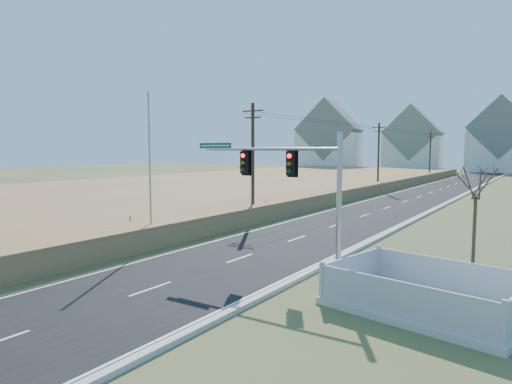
# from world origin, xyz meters

# --- Properties ---
(ground) EXTENTS (260.00, 260.00, 0.00)m
(ground) POSITION_xyz_m (0.00, 0.00, 0.00)
(ground) COLOR #434B24
(ground) RESTS_ON ground
(road) EXTENTS (8.00, 180.00, 0.06)m
(road) POSITION_xyz_m (0.00, 50.00, 0.03)
(road) COLOR black
(road) RESTS_ON ground
(curb) EXTENTS (0.30, 180.00, 0.18)m
(curb) POSITION_xyz_m (4.15, 50.00, 0.09)
(curb) COLOR #B2AFA8
(curb) RESTS_ON ground
(reed_marsh) EXTENTS (38.00, 110.00, 1.30)m
(reed_marsh) POSITION_xyz_m (-24.00, 40.00, 0.65)
(reed_marsh) COLOR #9F7A47
(reed_marsh) RESTS_ON ground
(utility_pole_near) EXTENTS (1.80, 0.26, 9.00)m
(utility_pole_near) POSITION_xyz_m (-6.50, 15.00, 4.68)
(utility_pole_near) COLOR #422D1E
(utility_pole_near) RESTS_ON ground
(utility_pole_mid) EXTENTS (1.80, 0.26, 9.00)m
(utility_pole_mid) POSITION_xyz_m (-6.50, 45.00, 4.68)
(utility_pole_mid) COLOR #422D1E
(utility_pole_mid) RESTS_ON ground
(utility_pole_far) EXTENTS (1.80, 0.26, 9.00)m
(utility_pole_far) POSITION_xyz_m (-6.50, 75.00, 4.68)
(utility_pole_far) COLOR #422D1E
(utility_pole_far) RESTS_ON ground
(condo_nw) EXTENTS (17.69, 13.38, 19.05)m
(condo_nw) POSITION_xyz_m (-38.00, 100.00, 7.70)
(condo_nw) COLOR silver
(condo_nw) RESTS_ON ground
(condo_nnw) EXTENTS (14.93, 11.17, 17.03)m
(condo_nnw) POSITION_xyz_m (-18.00, 108.00, 6.94)
(condo_nnw) COLOR silver
(condo_nnw) RESTS_ON ground
(condo_n) EXTENTS (15.27, 10.20, 18.54)m
(condo_n) POSITION_xyz_m (2.00, 112.00, 7.61)
(condo_n) COLOR silver
(condo_n) RESTS_ON ground
(traffic_signal_mast) EXTENTS (7.76, 0.53, 6.18)m
(traffic_signal_mast) POSITION_xyz_m (3.63, 3.45, 3.89)
(traffic_signal_mast) COLOR #9EA0A5
(traffic_signal_mast) RESTS_ON ground
(fence_enclosure) EXTENTS (6.87, 5.33, 1.41)m
(fence_enclosure) POSITION_xyz_m (9.45, 1.58, 0.28)
(fence_enclosure) COLOR #B7B5AD
(fence_enclosure) RESTS_ON ground
(open_sign) EXTENTS (0.55, 0.17, 0.69)m
(open_sign) POSITION_xyz_m (8.00, 2.00, 0.37)
(open_sign) COLOR white
(open_sign) RESTS_ON ground
(flagpole) EXTENTS (0.39, 0.39, 8.65)m
(flagpole) POSITION_xyz_m (-5.95, 3.78, 3.45)
(flagpole) COLOR #B7B5AD
(flagpole) RESTS_ON ground
(bare_tree) EXTENTS (1.92, 1.92, 5.09)m
(bare_tree) POSITION_xyz_m (10.03, 7.98, 4.10)
(bare_tree) COLOR #4C3F33
(bare_tree) RESTS_ON ground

